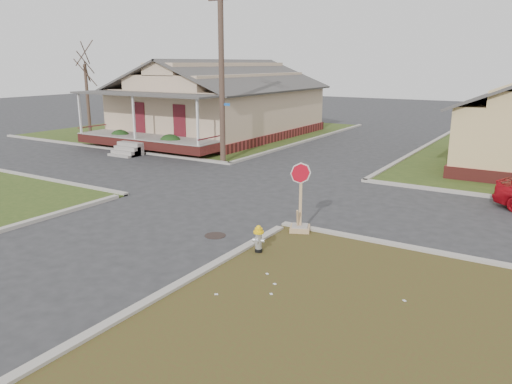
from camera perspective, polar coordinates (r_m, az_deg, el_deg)
The scene contains 11 objects.
ground at distance 16.80m, azimuth -9.73°, elevation -3.13°, with size 120.00×120.00×0.00m, color #2A2A2D.
verge_far_left at distance 38.50m, azimuth -6.62°, elevation 7.00°, with size 19.00×19.00×0.05m, color #304418.
curbs at distance 20.65m, azimuth -0.56°, elevation 0.43°, with size 80.00×40.00×0.12m, color #A29C93, non-canonical shape.
manhole at distance 15.11m, azimuth -4.68°, elevation -4.98°, with size 0.64×0.64×0.01m, color black.
corner_house at distance 35.42m, azimuth -4.20°, elevation 10.07°, with size 10.10×15.50×5.30m.
utility_pole at distance 25.61m, azimuth -3.96°, elevation 13.69°, with size 1.80×0.28×9.00m.
tree_far_left at distance 37.46m, azimuth -18.68°, elevation 9.94°, with size 0.22×0.22×4.90m, color #453328.
fire_hydrant at distance 13.55m, azimuth 0.30°, elevation -5.20°, with size 0.28×0.28×0.76m.
stop_sign at distance 15.25m, azimuth 5.06°, elevation -2.80°, with size 0.61×0.59×2.14m.
hedge_left at distance 31.56m, azimuth -15.24°, elevation 5.95°, with size 1.40×1.15×1.07m, color #193C15.
hedge_right at distance 28.71m, azimuth -9.75°, elevation 5.45°, with size 1.43×1.17×1.09m, color #193C15.
Camera 1 is at (10.72, -11.91, 5.06)m, focal length 35.00 mm.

